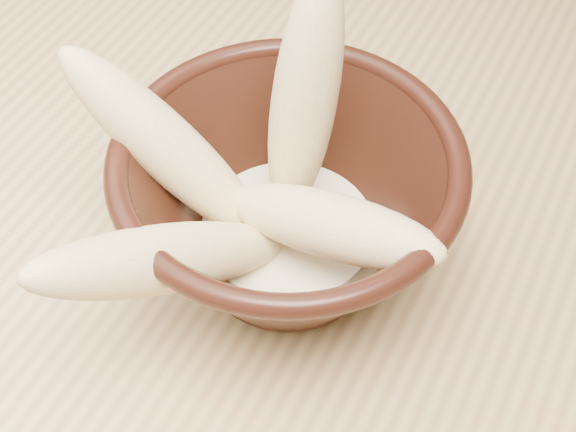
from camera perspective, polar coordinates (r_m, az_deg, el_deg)
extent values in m
cube|color=tan|center=(0.55, 11.26, -5.36)|extent=(1.20, 0.80, 0.04)
cylinder|color=#A97F54|center=(1.20, -10.52, 7.06)|extent=(0.05, 0.05, 0.71)
cylinder|color=black|center=(0.52, 0.00, -3.30)|extent=(0.09, 0.09, 0.01)
cylinder|color=black|center=(0.50, 0.00, -1.95)|extent=(0.09, 0.09, 0.01)
torus|color=black|center=(0.44, 0.00, 3.94)|extent=(0.20, 0.20, 0.01)
cylinder|color=beige|center=(0.49, 0.00, -1.27)|extent=(0.11, 0.11, 0.02)
ellipsoid|color=tan|center=(0.45, 1.17, 8.19)|extent=(0.04, 0.08, 0.17)
ellipsoid|color=tan|center=(0.47, -8.57, 4.82)|extent=(0.14, 0.05, 0.14)
ellipsoid|color=tan|center=(0.44, 2.88, -0.62)|extent=(0.15, 0.05, 0.08)
ellipsoid|color=tan|center=(0.43, -8.52, -3.00)|extent=(0.11, 0.17, 0.12)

